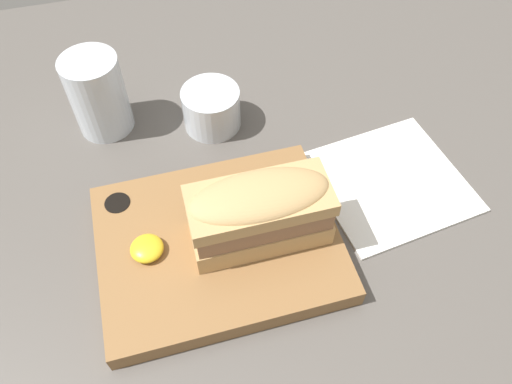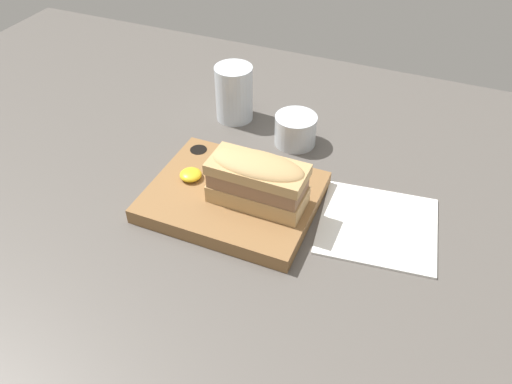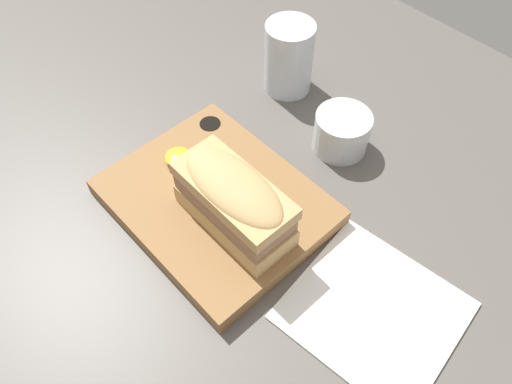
% 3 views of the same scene
% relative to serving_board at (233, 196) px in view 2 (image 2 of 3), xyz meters
% --- Properties ---
extents(dining_table, '(1.79, 1.15, 0.02)m').
position_rel_serving_board_xyz_m(dining_table, '(-0.02, 0.02, -0.02)').
color(dining_table, '#56514C').
rests_on(dining_table, ground).
extents(serving_board, '(0.28, 0.23, 0.03)m').
position_rel_serving_board_xyz_m(serving_board, '(0.00, 0.00, 0.00)').
color(serving_board, olive).
rests_on(serving_board, dining_table).
extents(sandwich, '(0.16, 0.07, 0.09)m').
position_rel_serving_board_xyz_m(sandwich, '(0.05, -0.01, 0.06)').
color(sandwich, tan).
rests_on(sandwich, serving_board).
extents(mustard_dollop, '(0.04, 0.04, 0.02)m').
position_rel_serving_board_xyz_m(mustard_dollop, '(-0.08, 0.00, 0.02)').
color(mustard_dollop, gold).
rests_on(mustard_dollop, serving_board).
extents(water_glass, '(0.08, 0.08, 0.12)m').
position_rel_serving_board_xyz_m(water_glass, '(-0.11, 0.25, 0.04)').
color(water_glass, silver).
rests_on(water_glass, dining_table).
extents(wine_glass, '(0.08, 0.08, 0.06)m').
position_rel_serving_board_xyz_m(wine_glass, '(0.04, 0.21, 0.02)').
color(wine_glass, silver).
rests_on(wine_glass, dining_table).
extents(napkin, '(0.21, 0.20, 0.00)m').
position_rel_serving_board_xyz_m(napkin, '(0.25, 0.04, -0.01)').
color(napkin, white).
rests_on(napkin, dining_table).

